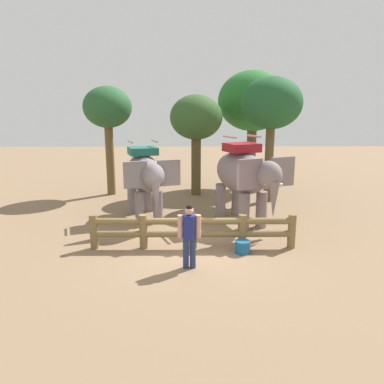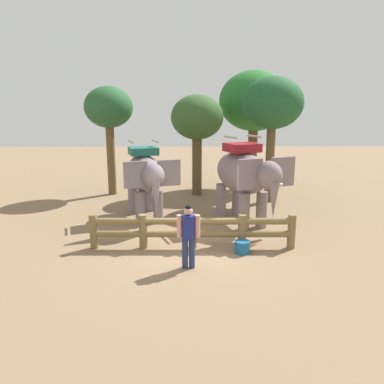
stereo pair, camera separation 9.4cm
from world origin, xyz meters
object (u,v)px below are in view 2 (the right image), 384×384
Objects in this scene: log_fence at (193,229)px; tourist_woman_in_black at (188,232)px; tree_back_center at (109,110)px; tree_deep_back at (272,105)px; elephant_center at (245,175)px; elephant_near_left at (145,176)px; tree_far_left at (254,102)px; feed_bucket at (242,247)px; tree_far_right at (197,120)px.

tourist_woman_in_black reaches higher than log_fence.
log_fence is 8.88m from tree_back_center.
tree_deep_back is (3.49, 5.68, 3.66)m from log_fence.
tree_deep_back reaches higher than tree_back_center.
elephant_center is 4.41m from tourist_woman_in_black.
log_fence is at bearing 84.87° from tourist_woman_in_black.
elephant_near_left is at bearing 109.64° from tourist_woman_in_black.
tourist_woman_in_black is at bearing -117.72° from elephant_center.
tree_back_center is (-7.09, -1.62, -0.38)m from tree_far_left.
elephant_near_left is 2.06× the size of tourist_woman_in_black.
elephant_center is 8.46× the size of feed_bucket.
elephant_center reaches higher than feed_bucket.
tree_far_right is at bearing 87.11° from tourist_woman_in_black.
tree_back_center reaches higher than tree_far_right.
tourist_woman_in_black is (1.61, -4.50, -0.67)m from elephant_near_left.
feed_bucket is (1.14, -7.45, -3.42)m from tree_far_right.
elephant_center is 7.80m from tree_back_center.
tree_back_center is at bearing 113.23° from tourist_woman_in_black.
tourist_woman_in_black is 0.31× the size of tree_deep_back.
log_fence is 1.63× the size of elephant_center.
log_fence reaches higher than feed_bucket.
elephant_center is at bearing 62.28° from tourist_woman_in_black.
tree_deep_back is (3.62, 7.08, 3.27)m from tourist_woman_in_black.
elephant_near_left is at bearing -117.29° from tree_far_right.
elephant_near_left is at bearing 119.21° from log_fence.
tree_far_right is 8.27m from feed_bucket.
log_fence is 7.60m from tree_deep_back.
tree_far_right is at bearing 87.56° from log_fence.
tree_far_right reaches higher than elephant_center.
elephant_center is at bearing -10.43° from elephant_near_left.
tree_back_center is at bearing 140.03° from elephant_center.
log_fence is 7.66m from tree_far_right.
elephant_near_left is 4.95m from feed_bucket.
tree_deep_back is at bearing 71.35° from feed_bucket.
tree_far_left is (3.38, 10.26, 3.43)m from tourist_woman_in_black.
tourist_woman_in_black is 9.88m from tree_back_center.
elephant_center reaches higher than log_fence.
tree_far_right reaches higher than tourist_woman_in_black.
elephant_near_left is at bearing -153.77° from tree_deep_back.
tourist_woman_in_black is 3.84× the size of feed_bucket.
tree_far_left reaches higher than feed_bucket.
tree_deep_back is (3.19, -1.37, 0.66)m from tree_far_right.
feed_bucket is at bearing -47.86° from elephant_near_left.
tourist_woman_in_black is at bearing -147.47° from feed_bucket.
log_fence is at bearing -60.79° from elephant_near_left.
log_fence is at bearing -62.08° from tree_back_center.
elephant_near_left is at bearing -130.95° from tree_far_left.
tourist_woman_in_black is at bearing -108.26° from tree_far_left.
elephant_center is 7.07m from tree_far_left.
tree_deep_back is 12.20× the size of feed_bucket.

